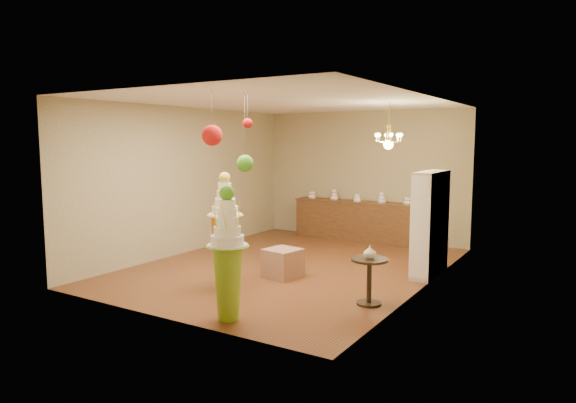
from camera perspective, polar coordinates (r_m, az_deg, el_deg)
The scene contains 17 objects.
floor at distance 9.58m, azimuth 0.32°, elevation -7.23°, with size 6.50×6.50×0.00m, color brown.
ceiling at distance 9.32m, azimuth 0.33°, elevation 10.97°, with size 6.50×6.50×0.00m, color white.
wall_back at distance 12.21m, azimuth 8.29°, elevation 2.87°, with size 5.00×0.04×3.00m, color tan.
wall_front at distance 6.78m, azimuth -14.11°, elevation -0.36°, with size 5.00×0.04×3.00m, color tan.
wall_left at distance 10.84m, azimuth -11.05°, elevation 2.32°, with size 0.04×6.50×3.00m, color tan.
wall_right at distance 8.31m, azimuth 15.21°, elevation 0.89°, with size 0.04×6.50×3.00m, color tan.
pedestal_green at distance 6.69m, azimuth -6.70°, elevation -7.04°, with size 0.66×0.66×1.75m.
pedestal_orange at distance 8.11m, azimuth -6.96°, elevation -4.48°, with size 0.61×0.61×1.84m.
burlap_riser at distance 8.80m, azimuth -0.59°, elevation -6.86°, with size 0.54×0.54×0.49m, color #8F674E.
sideboard at distance 12.07m, azimuth 7.68°, elevation -2.05°, with size 3.04×0.54×1.16m.
shelving_unit at distance 9.20m, azimuth 15.55°, elevation -2.33°, with size 0.33×1.20×1.80m.
round_table at distance 7.41m, azimuth 9.02°, elevation -8.06°, with size 0.64×0.64×0.67m.
vase at distance 7.33m, azimuth 9.07°, elevation -5.57°, with size 0.18×0.18×0.18m, color silver.
pom_red_left at distance 7.17m, azimuth -8.43°, elevation 7.28°, with size 0.29×0.29×0.75m.
pom_green_mid at distance 7.34m, azimuth -4.79°, elevation 4.26°, with size 0.24×0.24×1.12m.
pom_red_right at distance 7.17m, azimuth -4.51°, elevation 8.67°, with size 0.14×0.14×0.51m.
chandelier at distance 9.41m, azimuth 11.10°, elevation 6.56°, with size 0.55×0.55×0.85m.
Camera 1 is at (4.83, -7.94, 2.32)m, focal length 32.00 mm.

